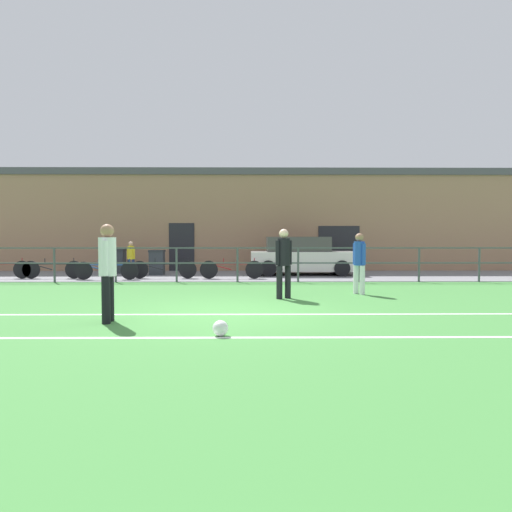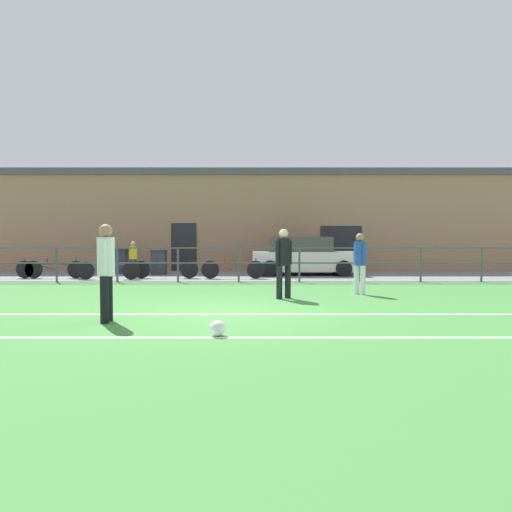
{
  "view_description": "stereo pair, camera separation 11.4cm",
  "coord_description": "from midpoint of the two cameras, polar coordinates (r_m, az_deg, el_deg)",
  "views": [
    {
      "loc": [
        0.46,
        -9.17,
        1.47
      ],
      "look_at": [
        0.58,
        2.67,
        1.0
      ],
      "focal_mm": 32.44,
      "sensor_mm": 36.0,
      "label": 1
    },
    {
      "loc": [
        0.57,
        -9.17,
        1.47
      ],
      "look_at": [
        0.58,
        2.67,
        1.0
      ],
      "focal_mm": 32.44,
      "sensor_mm": 36.0,
      "label": 2
    }
  ],
  "objects": [
    {
      "name": "trash_bin_1",
      "position": [
        18.46,
        -11.74,
        -0.75
      ],
      "size": [
        0.58,
        0.5,
        0.96
      ],
      "color": "#33383D",
      "rests_on": "pavement_strip"
    },
    {
      "name": "bicycle_parked_1",
      "position": [
        16.74,
        -17.6,
        -1.67
      ],
      "size": [
        2.2,
        0.04,
        0.72
      ],
      "color": "black",
      "rests_on": "pavement_strip"
    },
    {
      "name": "parked_car_red",
      "position": [
        18.14,
        5.98,
        -0.08
      ],
      "size": [
        4.04,
        1.87,
        1.48
      ],
      "color": "silver",
      "rests_on": "pavement_strip"
    },
    {
      "name": "player_striker",
      "position": [
        8.4,
        -17.66,
        -1.26
      ],
      "size": [
        0.3,
        0.47,
        1.7
      ],
      "rotation": [
        0.0,
        0.0,
        4.76
      ],
      "color": "black",
      "rests_on": "ground"
    },
    {
      "name": "field_line_hash",
      "position": [
        6.91,
        -4.35,
        -9.99
      ],
      "size": [
        36.0,
        0.11,
        0.0
      ],
      "primitive_type": "cube",
      "color": "white",
      "rests_on": "ground"
    },
    {
      "name": "ground",
      "position": [
        9.31,
        -3.21,
        -6.93
      ],
      "size": [
        60.0,
        44.0,
        0.04
      ],
      "primitive_type": "cube",
      "color": "#42843D"
    },
    {
      "name": "bicycle_parked_0",
      "position": [
        18.73,
        -28.84,
        -1.42
      ],
      "size": [
        2.35,
        0.04,
        0.73
      ],
      "color": "black",
      "rests_on": "pavement_strip"
    },
    {
      "name": "player_goalkeeper",
      "position": [
        11.11,
        3.69,
        -0.39
      ],
      "size": [
        0.41,
        0.29,
        1.68
      ],
      "rotation": [
        0.0,
        0.0,
        3.7
      ],
      "color": "black",
      "rests_on": "ground"
    },
    {
      "name": "bicycle_parked_3",
      "position": [
        17.88,
        -23.43,
        -1.5
      ],
      "size": [
        2.14,
        0.04,
        0.73
      ],
      "color": "black",
      "rests_on": "pavement_strip"
    },
    {
      "name": "spectator_child",
      "position": [
        18.36,
        -14.78,
        -0.01
      ],
      "size": [
        0.34,
        0.23,
        1.3
      ],
      "rotation": [
        0.0,
        0.0,
        2.77
      ],
      "color": "#232D4C",
      "rests_on": "pavement_strip"
    },
    {
      "name": "clubhouse_facade",
      "position": [
        21.39,
        -1.41,
        4.41
      ],
      "size": [
        28.0,
        2.56,
        4.5
      ],
      "color": "#A37A5B",
      "rests_on": "ground"
    },
    {
      "name": "field_line_touchline",
      "position": [
        8.93,
        -3.35,
        -7.19
      ],
      "size": [
        36.0,
        0.11,
        0.0
      ],
      "primitive_type": "cube",
      "color": "white",
      "rests_on": "ground"
    },
    {
      "name": "soccer_ball_match",
      "position": [
        7.0,
        -4.33,
        -8.86
      ],
      "size": [
        0.24,
        0.24,
        0.24
      ],
      "primitive_type": "sphere",
      "color": "white",
      "rests_on": "ground"
    },
    {
      "name": "bicycle_parked_2",
      "position": [
        16.32,
        -2.7,
        -1.64
      ],
      "size": [
        2.24,
        0.04,
        0.73
      ],
      "color": "black",
      "rests_on": "pavement_strip"
    },
    {
      "name": "perimeter_fence",
      "position": [
        15.2,
        -1.97,
        -0.44
      ],
      "size": [
        36.07,
        0.07,
        1.15
      ],
      "color": "#474C51",
      "rests_on": "ground"
    },
    {
      "name": "player_winger",
      "position": [
        12.27,
        12.91,
        -0.44
      ],
      "size": [
        0.28,
        0.39,
        1.58
      ],
      "rotation": [
        0.0,
        0.0,
        5.24
      ],
      "color": "white",
      "rests_on": "ground"
    },
    {
      "name": "pavement_strip",
      "position": [
        17.74,
        -1.69,
        -2.43
      ],
      "size": [
        48.0,
        5.0,
        0.02
      ],
      "primitive_type": "cube",
      "color": "slate",
      "rests_on": "ground"
    },
    {
      "name": "trash_bin_0",
      "position": [
        19.58,
        -16.36,
        -0.59
      ],
      "size": [
        0.64,
        0.55,
        0.99
      ],
      "color": "#33383D",
      "rests_on": "pavement_strip"
    },
    {
      "name": "bicycle_parked_4",
      "position": [
        16.72,
        -10.98,
        -1.6
      ],
      "size": [
        2.33,
        0.04,
        0.73
      ],
      "color": "black",
      "rests_on": "pavement_strip"
    }
  ]
}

